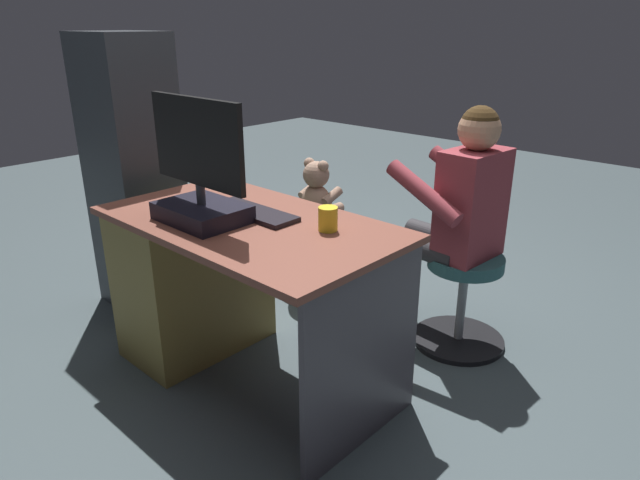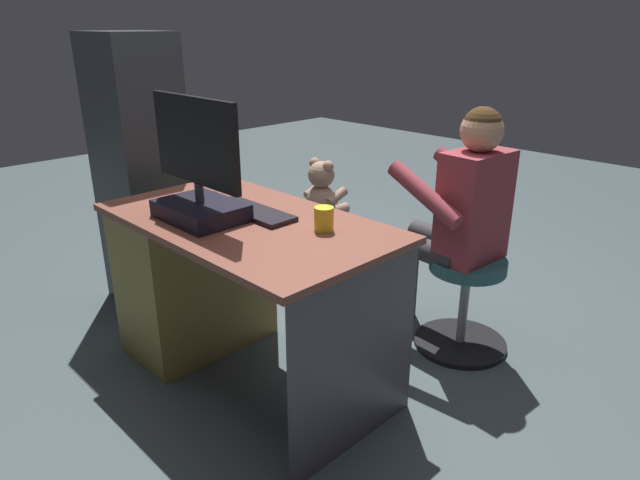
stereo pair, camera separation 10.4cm
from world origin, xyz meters
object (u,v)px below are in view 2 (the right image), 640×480
object	(u,v)px
computer_mouse	(209,195)
tv_remote	(184,199)
desk	(207,273)
cup	(324,219)
office_chair_teddy	(321,249)
teddy_bear	(323,191)
person	(456,210)
visitor_chair	(465,297)
monitor	(199,181)
keyboard	(252,211)

from	to	relation	value
computer_mouse	tv_remote	size ratio (longest dim) A/B	0.64
desk	cup	bearing A→B (deg)	-168.55
desk	computer_mouse	size ratio (longest dim) A/B	13.14
office_chair_teddy	teddy_bear	bearing A→B (deg)	-90.00
tv_remote	office_chair_teddy	distance (m)	1.00
tv_remote	office_chair_teddy	xyz separation A→B (m)	(0.01, -0.87, -0.49)
desk	person	bearing A→B (deg)	-130.48
cup	office_chair_teddy	bearing A→B (deg)	-44.22
tv_remote	person	distance (m)	1.24
computer_mouse	teddy_bear	world-z (taller)	teddy_bear
office_chair_teddy	visitor_chair	world-z (taller)	same
computer_mouse	tv_remote	distance (m)	0.11
monitor	tv_remote	size ratio (longest dim) A/B	3.54
cup	computer_mouse	bearing A→B (deg)	7.21
desk	person	xyz separation A→B (m)	(-0.75, -0.88, 0.28)
teddy_bear	visitor_chair	bearing A→B (deg)	-176.66
cup	person	bearing A→B (deg)	-98.58
desk	person	size ratio (longest dim) A/B	1.09
teddy_bear	person	size ratio (longest dim) A/B	0.28
cup	tv_remote	distance (m)	0.73
computer_mouse	cup	world-z (taller)	cup
computer_mouse	tv_remote	xyz separation A→B (m)	(0.05, 0.10, -0.01)
keyboard	tv_remote	distance (m)	0.36
office_chair_teddy	tv_remote	bearing A→B (deg)	90.52
cup	person	size ratio (longest dim) A/B	0.08
tv_remote	teddy_bear	size ratio (longest dim) A/B	0.45
person	office_chair_teddy	bearing A→B (deg)	4.04
monitor	visitor_chair	distance (m)	1.36
cup	tv_remote	world-z (taller)	cup
tv_remote	visitor_chair	distance (m)	1.39
desk	monitor	xyz separation A→B (m)	(-0.19, 0.13, 0.50)
tv_remote	person	bearing A→B (deg)	-102.72
office_chair_teddy	person	size ratio (longest dim) A/B	0.40
desk	office_chair_teddy	xyz separation A→B (m)	(0.07, -0.82, -0.13)
tv_remote	teddy_bear	world-z (taller)	teddy_bear
monitor	cup	xyz separation A→B (m)	(-0.44, -0.26, -0.11)
office_chair_teddy	visitor_chair	distance (m)	0.91
monitor	tv_remote	distance (m)	0.31
keyboard	computer_mouse	size ratio (longest dim) A/B	4.38
keyboard	teddy_bear	xyz separation A→B (m)	(0.36, -0.77, -0.14)
monitor	visitor_chair	world-z (taller)	monitor
computer_mouse	tv_remote	world-z (taller)	computer_mouse
keyboard	tv_remote	world-z (taller)	keyboard
cup	desk	bearing A→B (deg)	11.45
cup	teddy_bear	size ratio (longest dim) A/B	0.28
desk	computer_mouse	distance (m)	0.37
keyboard	tv_remote	xyz separation A→B (m)	(0.35, 0.11, -0.00)
desk	cup	distance (m)	0.76
cup	keyboard	bearing A→B (deg)	11.02
teddy_bear	keyboard	bearing A→B (deg)	114.77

